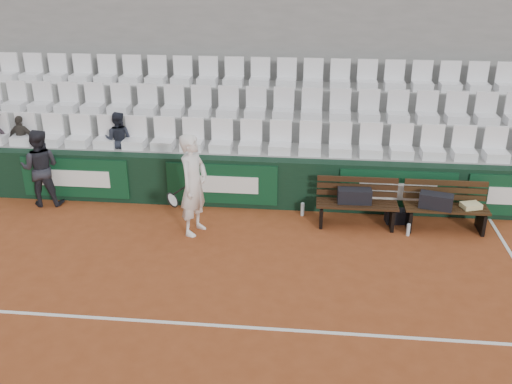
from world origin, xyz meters
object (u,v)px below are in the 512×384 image
sports_bag_right (436,201)px  tennis_player (193,185)px  bench_left (356,214)px  spectator_c (117,119)px  ball_kid (40,168)px  water_bottle_far (408,230)px  spectator_b (19,119)px  water_bottle_near (302,209)px  bench_right (445,218)px  sports_bag_ground (397,216)px  sports_bag_left (354,196)px

sports_bag_right → tennis_player: bearing=-173.1°
bench_left → spectator_c: 5.20m
bench_left → ball_kid: ball_kid is taller
sports_bag_right → ball_kid: bearing=177.3°
sports_bag_right → tennis_player: size_ratio=0.31×
water_bottle_far → spectator_c: 6.17m
sports_bag_right → tennis_player: (-4.35, -0.53, 0.35)m
sports_bag_right → spectator_b: 8.52m
tennis_player → bench_left: bearing=11.0°
water_bottle_near → ball_kid: size_ratio=0.17×
bench_right → bench_left: bearing=-180.0°
spectator_c → bench_right: bearing=170.2°
water_bottle_near → water_bottle_far: (1.93, -0.64, -0.02)m
bench_right → ball_kid: ball_kid is taller
sports_bag_ground → ball_kid: ball_kid is taller
sports_bag_left → sports_bag_right: (1.46, -0.08, 0.00)m
sports_bag_ground → ball_kid: (-7.00, 0.11, 0.66)m
water_bottle_near → sports_bag_right: bearing=-8.6°
water_bottle_near → spectator_b: 6.19m
bench_left → water_bottle_far: 0.98m
sports_bag_left → spectator_b: bearing=170.7°
sports_bag_right → bench_left: bearing=178.0°
water_bottle_near → ball_kid: 5.26m
water_bottle_far → tennis_player: 3.96m
bench_left → sports_bag_left: bearing=146.5°
sports_bag_right → ball_kid: size_ratio=0.37×
bench_right → spectator_c: bearing=169.8°
sports_bag_ground → ball_kid: bearing=179.1°
tennis_player → spectator_b: (-4.04, 1.74, 0.58)m
bench_right → spectator_c: 6.73m
sports_bag_ground → bench_right: bearing=-13.5°
bench_right → water_bottle_near: 2.64m
bench_right → tennis_player: bearing=-172.8°
sports_bag_left → spectator_c: size_ratio=0.52×
bench_right → sports_bag_left: (-1.67, 0.03, 0.36)m
water_bottle_near → spectator_c: bearing=167.6°
bench_right → spectator_b: bearing=172.3°
tennis_player → spectator_c: 2.68m
water_bottle_far → bench_right: bearing=25.3°
bench_right → tennis_player: (-4.56, -0.58, 0.71)m
spectator_b → tennis_player: bearing=159.0°
sports_bag_right → spectator_c: size_ratio=0.50×
water_bottle_far → spectator_b: (-7.90, 1.49, 1.40)m
spectator_b → spectator_c: bearing=-177.6°
sports_bag_ground → spectator_c: bearing=170.3°
tennis_player → ball_kid: 3.40m
sports_bag_right → spectator_b: (-8.38, 1.22, 0.93)m
sports_bag_ground → sports_bag_left: bearing=-168.7°
sports_bag_left → sports_bag_ground: (0.83, 0.17, -0.46)m
spectator_b → spectator_c: (2.10, 0.00, 0.07)m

